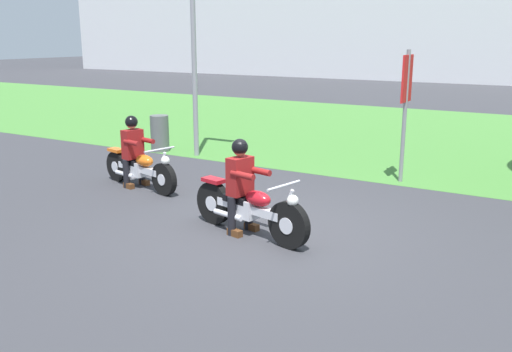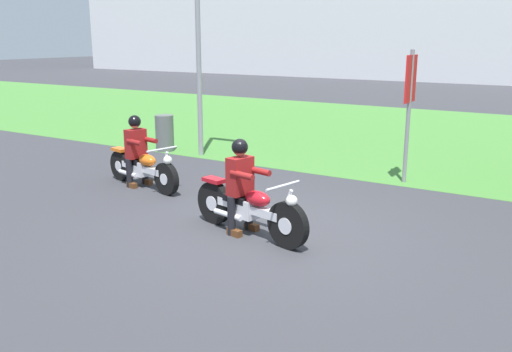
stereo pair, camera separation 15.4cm
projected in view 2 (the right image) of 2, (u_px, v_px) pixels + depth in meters
The scene contains 9 objects.
ground at pixel (267, 231), 8.28m from camera, with size 120.00×120.00×0.00m, color #38383D.
grass_verge at pixel (432, 136), 16.19m from camera, with size 60.00×12.00×0.01m, color #478438.
motorcycle_lead at pixel (249, 209), 8.04m from camera, with size 2.15×0.78×0.89m.
rider_lead at pixel (241, 179), 8.05m from camera, with size 0.62×0.54×1.41m.
motorcycle_follow at pixel (142, 168), 10.63m from camera, with size 2.10×0.78×0.86m.
rider_follow at pixel (136, 145), 10.64m from camera, with size 0.62×0.54×1.38m.
streetlight_pole at pixel (202, 10), 12.70m from camera, with size 0.96×0.20×5.45m.
trash_can at pixel (165, 133), 14.01m from camera, with size 0.46×0.46×0.91m, color #595E5B.
sign_banner at pixel (410, 96), 10.65m from camera, with size 0.08×0.60×2.60m.
Camera 2 is at (3.96, -6.75, 2.84)m, focal length 38.78 mm.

